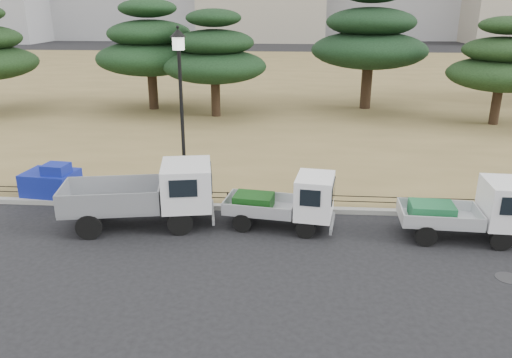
# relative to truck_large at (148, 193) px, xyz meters

# --- Properties ---
(ground) EXTENTS (220.00, 220.00, 0.00)m
(ground) POSITION_rel_truck_large_xyz_m (3.20, -1.20, -1.06)
(ground) COLOR black
(lawn) EXTENTS (120.00, 56.00, 0.15)m
(lawn) POSITION_rel_truck_large_xyz_m (3.20, 29.40, -0.99)
(lawn) COLOR olive
(lawn) RESTS_ON ground
(curb) EXTENTS (120.00, 0.25, 0.16)m
(curb) POSITION_rel_truck_large_xyz_m (3.20, 1.40, -0.98)
(curb) COLOR gray
(curb) RESTS_ON ground
(truck_large) EXTENTS (4.63, 2.49, 1.91)m
(truck_large) POSITION_rel_truck_large_xyz_m (0.00, 0.00, 0.00)
(truck_large) COLOR black
(truck_large) RESTS_ON ground
(truck_kei_front) EXTENTS (3.36, 1.78, 1.69)m
(truck_kei_front) POSITION_rel_truck_large_xyz_m (4.20, 0.17, -0.22)
(truck_kei_front) COLOR black
(truck_kei_front) RESTS_ON ground
(truck_kei_rear) EXTENTS (3.44, 1.61, 1.76)m
(truck_kei_rear) POSITION_rel_truck_large_xyz_m (9.42, -0.19, -0.18)
(truck_kei_rear) COLOR black
(truck_kei_rear) RESTS_ON ground
(street_lamp) EXTENTS (0.50, 0.50, 5.55)m
(street_lamp) POSITION_rel_truck_large_xyz_m (0.77, 1.70, 2.84)
(street_lamp) COLOR black
(street_lamp) RESTS_ON lawn
(pipe_fence) EXTENTS (38.00, 0.04, 0.40)m
(pipe_fence) POSITION_rel_truck_large_xyz_m (3.20, 1.55, -0.62)
(pipe_fence) COLOR black
(pipe_fence) RESTS_ON lawn
(tarp_pile) EXTENTS (1.85, 1.45, 1.14)m
(tarp_pile) POSITION_rel_truck_large_xyz_m (-3.99, 1.96, -0.46)
(tarp_pile) COLOR #132299
(tarp_pile) RESTS_ON lawn
(manhole) EXTENTS (0.60, 0.60, 0.01)m
(manhole) POSITION_rel_truck_large_xyz_m (9.70, -2.40, -1.06)
(manhole) COLOR #2D2D30
(manhole) RESTS_ON ground
(pine_west_near) EXTENTS (6.57, 6.57, 6.57)m
(pine_west_near) POSITION_rel_truck_large_xyz_m (-4.51, 16.93, 2.88)
(pine_west_near) COLOR black
(pine_west_near) RESTS_ON lawn
(pine_center_left) EXTENTS (5.93, 5.93, 6.02)m
(pine_center_left) POSITION_rel_truck_large_xyz_m (-0.28, 15.13, 2.56)
(pine_center_left) COLOR black
(pine_center_left) RESTS_ON lawn
(pine_center_right) EXTENTS (7.04, 7.04, 7.47)m
(pine_center_right) POSITION_rel_truck_large_xyz_m (8.79, 18.16, 3.41)
(pine_center_right) COLOR black
(pine_center_right) RESTS_ON lawn
(pine_east_near) EXTENTS (5.62, 5.62, 5.68)m
(pine_east_near) POSITION_rel_truck_large_xyz_m (15.27, 14.20, 2.36)
(pine_east_near) COLOR black
(pine_east_near) RESTS_ON lawn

